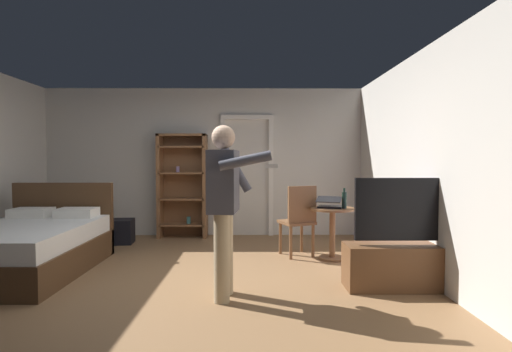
{
  "coord_description": "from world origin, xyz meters",
  "views": [
    {
      "loc": [
        0.86,
        -4.32,
        1.35
      ],
      "look_at": [
        0.9,
        0.1,
        1.17
      ],
      "focal_mm": 27.78,
      "sensor_mm": 36.0,
      "label": 1
    }
  ],
  "objects_px": {
    "bed": "(29,247)",
    "side_table": "(332,225)",
    "tv_flatscreen": "(407,258)",
    "wooden_chair": "(299,218)",
    "person_blue_shirt": "(225,198)",
    "bookshelf": "(183,182)",
    "suitcase_small": "(96,234)",
    "bottle_on_table": "(344,200)",
    "laptop": "(330,204)",
    "suitcase_dark": "(119,231)"
  },
  "relations": [
    {
      "from": "bed",
      "to": "side_table",
      "type": "distance_m",
      "value": 3.81
    },
    {
      "from": "tv_flatscreen",
      "to": "wooden_chair",
      "type": "xyz_separation_m",
      "value": [
        -0.98,
        1.36,
        0.22
      ]
    },
    {
      "from": "person_blue_shirt",
      "to": "bookshelf",
      "type": "bearing_deg",
      "value": 107.19
    },
    {
      "from": "tv_flatscreen",
      "to": "suitcase_small",
      "type": "relative_size",
      "value": 2.68
    },
    {
      "from": "bookshelf",
      "to": "bottle_on_table",
      "type": "relative_size",
      "value": 6.54
    },
    {
      "from": "tv_flatscreen",
      "to": "suitcase_small",
      "type": "xyz_separation_m",
      "value": [
        -4.0,
        1.88,
        -0.1
      ]
    },
    {
      "from": "laptop",
      "to": "person_blue_shirt",
      "type": "relative_size",
      "value": 0.25
    },
    {
      "from": "bottle_on_table",
      "to": "suitcase_dark",
      "type": "distance_m",
      "value": 3.6
    },
    {
      "from": "side_table",
      "to": "suitcase_small",
      "type": "distance_m",
      "value": 3.53
    },
    {
      "from": "bottle_on_table",
      "to": "suitcase_small",
      "type": "bearing_deg",
      "value": 168.19
    },
    {
      "from": "bottle_on_table",
      "to": "suitcase_small",
      "type": "height_order",
      "value": "bottle_on_table"
    },
    {
      "from": "bookshelf",
      "to": "suitcase_dark",
      "type": "xyz_separation_m",
      "value": [
        -0.94,
        -0.53,
        -0.76
      ]
    },
    {
      "from": "bookshelf",
      "to": "suitcase_small",
      "type": "relative_size",
      "value": 3.7
    },
    {
      "from": "tv_flatscreen",
      "to": "laptop",
      "type": "relative_size",
      "value": 3.11
    },
    {
      "from": "bed",
      "to": "bottle_on_table",
      "type": "xyz_separation_m",
      "value": [
        3.91,
        0.49,
        0.51
      ]
    },
    {
      "from": "bed",
      "to": "tv_flatscreen",
      "type": "bearing_deg",
      "value": -8.51
    },
    {
      "from": "bottle_on_table",
      "to": "person_blue_shirt",
      "type": "xyz_separation_m",
      "value": [
        -1.49,
        -1.39,
        0.16
      ]
    },
    {
      "from": "side_table",
      "to": "bottle_on_table",
      "type": "bearing_deg",
      "value": -29.74
    },
    {
      "from": "suitcase_small",
      "to": "side_table",
      "type": "bearing_deg",
      "value": -19.43
    },
    {
      "from": "tv_flatscreen",
      "to": "laptop",
      "type": "distance_m",
      "value": 1.38
    },
    {
      "from": "tv_flatscreen",
      "to": "person_blue_shirt",
      "type": "bearing_deg",
      "value": -172.06
    },
    {
      "from": "bed",
      "to": "person_blue_shirt",
      "type": "xyz_separation_m",
      "value": [
        2.42,
        -0.91,
        0.67
      ]
    },
    {
      "from": "wooden_chair",
      "to": "suitcase_small",
      "type": "relative_size",
      "value": 2.05
    },
    {
      "from": "suitcase_dark",
      "to": "suitcase_small",
      "type": "height_order",
      "value": "suitcase_small"
    },
    {
      "from": "bottle_on_table",
      "to": "laptop",
      "type": "bearing_deg",
      "value": 167.96
    },
    {
      "from": "suitcase_dark",
      "to": "bed",
      "type": "bearing_deg",
      "value": -113.52
    },
    {
      "from": "laptop",
      "to": "bottle_on_table",
      "type": "distance_m",
      "value": 0.2
    },
    {
      "from": "side_table",
      "to": "bookshelf",
      "type": "bearing_deg",
      "value": 145.75
    },
    {
      "from": "tv_flatscreen",
      "to": "side_table",
      "type": "relative_size",
      "value": 1.85
    },
    {
      "from": "bed",
      "to": "tv_flatscreen",
      "type": "xyz_separation_m",
      "value": [
        4.31,
        -0.64,
        0.02
      ]
    },
    {
      "from": "wooden_chair",
      "to": "person_blue_shirt",
      "type": "height_order",
      "value": "person_blue_shirt"
    },
    {
      "from": "tv_flatscreen",
      "to": "suitcase_small",
      "type": "bearing_deg",
      "value": 154.79
    },
    {
      "from": "bookshelf",
      "to": "wooden_chair",
      "type": "bearing_deg",
      "value": -37.31
    },
    {
      "from": "suitcase_small",
      "to": "person_blue_shirt",
      "type": "bearing_deg",
      "value": -53.94
    },
    {
      "from": "tv_flatscreen",
      "to": "wooden_chair",
      "type": "bearing_deg",
      "value": 125.78
    },
    {
      "from": "bookshelf",
      "to": "tv_flatscreen",
      "type": "height_order",
      "value": "bookshelf"
    },
    {
      "from": "side_table",
      "to": "suitcase_small",
      "type": "height_order",
      "value": "side_table"
    },
    {
      "from": "bookshelf",
      "to": "wooden_chair",
      "type": "distance_m",
      "value": 2.36
    },
    {
      "from": "wooden_chair",
      "to": "suitcase_dark",
      "type": "distance_m",
      "value": 2.95
    },
    {
      "from": "tv_flatscreen",
      "to": "wooden_chair",
      "type": "height_order",
      "value": "tv_flatscreen"
    },
    {
      "from": "bookshelf",
      "to": "laptop",
      "type": "bearing_deg",
      "value": -35.47
    },
    {
      "from": "side_table",
      "to": "suitcase_dark",
      "type": "distance_m",
      "value": 3.4
    },
    {
      "from": "bed",
      "to": "laptop",
      "type": "height_order",
      "value": "bed"
    },
    {
      "from": "laptop",
      "to": "suitcase_dark",
      "type": "bearing_deg",
      "value": 161.45
    },
    {
      "from": "suitcase_dark",
      "to": "tv_flatscreen",
      "type": "bearing_deg",
      "value": -35.6
    },
    {
      "from": "bookshelf",
      "to": "laptop",
      "type": "height_order",
      "value": "bookshelf"
    },
    {
      "from": "suitcase_dark",
      "to": "suitcase_small",
      "type": "xyz_separation_m",
      "value": [
        -0.23,
        -0.36,
        0.03
      ]
    },
    {
      "from": "tv_flatscreen",
      "to": "suitcase_dark",
      "type": "relative_size",
      "value": 2.86
    },
    {
      "from": "tv_flatscreen",
      "to": "wooden_chair",
      "type": "relative_size",
      "value": 1.31
    },
    {
      "from": "side_table",
      "to": "wooden_chair",
      "type": "xyz_separation_m",
      "value": [
        -0.43,
        0.15,
        0.08
      ]
    }
  ]
}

